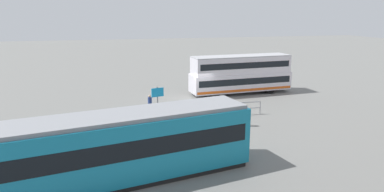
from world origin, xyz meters
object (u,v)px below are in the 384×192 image
at_px(tram_yellow, 91,152).
at_px(pedestrian_crossing, 241,113).
at_px(info_sign, 158,96).
at_px(pedestrian_near_railing, 150,103).
at_px(double_decker_bus, 241,74).

bearing_deg(tram_yellow, pedestrian_crossing, -147.31).
height_order(tram_yellow, info_sign, tram_yellow).
bearing_deg(tram_yellow, pedestrian_near_railing, -110.84).
distance_m(pedestrian_near_railing, pedestrian_crossing, 7.54).
xyz_separation_m(double_decker_bus, tram_yellow, (14.23, 16.32, -0.21)).
xyz_separation_m(double_decker_bus, pedestrian_crossing, (3.99, 9.75, -1.01)).
bearing_deg(pedestrian_crossing, info_sign, -32.99).
distance_m(pedestrian_crossing, info_sign, 6.61).
bearing_deg(tram_yellow, double_decker_bus, -131.08).
xyz_separation_m(pedestrian_near_railing, info_sign, (-0.48, 1.00, 0.76)).
relative_size(double_decker_bus, info_sign, 4.23).
relative_size(tram_yellow, info_sign, 6.48).
xyz_separation_m(tram_yellow, pedestrian_crossing, (-10.23, -6.57, -0.80)).
relative_size(pedestrian_near_railing, info_sign, 0.66).
bearing_deg(pedestrian_near_railing, tram_yellow, 69.16).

